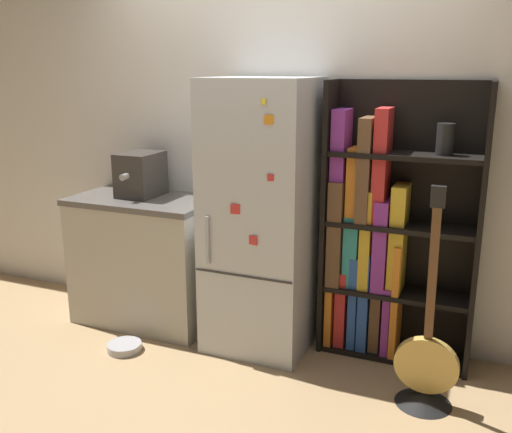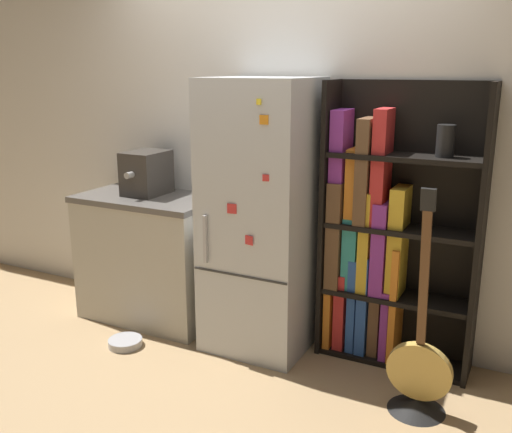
# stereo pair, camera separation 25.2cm
# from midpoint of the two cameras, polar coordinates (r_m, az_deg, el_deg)

# --- Properties ---
(ground_plane) EXTENTS (16.00, 16.00, 0.00)m
(ground_plane) POSITION_cam_midpoint_polar(r_m,az_deg,el_deg) (3.81, 1.48, -13.32)
(ground_plane) COLOR tan
(wall_back) EXTENTS (8.00, 0.05, 2.60)m
(wall_back) POSITION_cam_midpoint_polar(r_m,az_deg,el_deg) (3.83, 4.69, 7.30)
(wall_back) COLOR silver
(wall_back) RESTS_ON ground_plane
(refrigerator) EXTENTS (0.64, 0.63, 1.73)m
(refrigerator) POSITION_cam_midpoint_polar(r_m,az_deg,el_deg) (3.62, 2.56, -0.11)
(refrigerator) COLOR silver
(refrigerator) RESTS_ON ground_plane
(bookshelf) EXTENTS (0.93, 0.29, 1.72)m
(bookshelf) POSITION_cam_midpoint_polar(r_m,az_deg,el_deg) (3.59, 14.35, -2.34)
(bookshelf) COLOR black
(bookshelf) RESTS_ON ground_plane
(kitchen_counter) EXTENTS (0.99, 0.59, 0.91)m
(kitchen_counter) POSITION_cam_midpoint_polar(r_m,az_deg,el_deg) (4.19, -8.74, -4.03)
(kitchen_counter) COLOR #BCB7A8
(kitchen_counter) RESTS_ON ground_plane
(espresso_machine) EXTENTS (0.25, 0.38, 0.31)m
(espresso_machine) POSITION_cam_midpoint_polar(r_m,az_deg,el_deg) (4.09, -9.16, 4.32)
(espresso_machine) COLOR #38332D
(espresso_machine) RESTS_ON kitchen_counter
(guitar) EXTENTS (0.34, 0.31, 1.25)m
(guitar) POSITION_cam_midpoint_polar(r_m,az_deg,el_deg) (3.30, 18.11, -15.44)
(guitar) COLOR black
(guitar) RESTS_ON ground_plane
(pet_bowl) EXTENTS (0.22, 0.22, 0.05)m
(pet_bowl) POSITION_cam_midpoint_polar(r_m,az_deg,el_deg) (3.93, -11.12, -12.23)
(pet_bowl) COLOR #B7B7BC
(pet_bowl) RESTS_ON ground_plane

